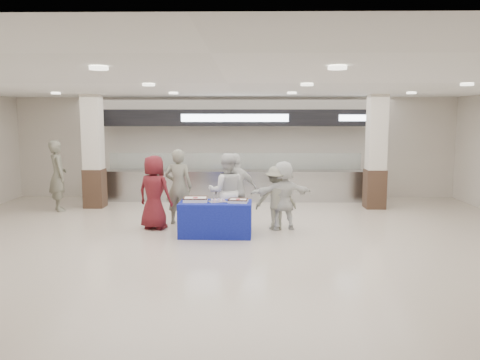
{
  "coord_description": "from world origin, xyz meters",
  "views": [
    {
      "loc": [
        0.38,
        -8.99,
        2.55
      ],
      "look_at": [
        0.21,
        1.6,
        1.14
      ],
      "focal_mm": 35.0,
      "sensor_mm": 36.0,
      "label": 1
    }
  ],
  "objects_px": {
    "display_table": "(216,219)",
    "chef_tall": "(227,191)",
    "cupcake_tray": "(218,201)",
    "civilian_white": "(283,195)",
    "chef_short": "(236,191)",
    "soldier_b": "(276,198)",
    "sheet_cake_left": "(195,199)",
    "soldier_a": "(179,187)",
    "sheet_cake_right": "(238,200)",
    "civilian_maroon": "(154,192)",
    "soldier_bg": "(58,176)"
  },
  "relations": [
    {
      "from": "sheet_cake_left",
      "to": "soldier_a",
      "type": "bearing_deg",
      "value": 115.49
    },
    {
      "from": "soldier_b",
      "to": "display_table",
      "type": "bearing_deg",
      "value": 20.14
    },
    {
      "from": "civilian_maroon",
      "to": "chef_tall",
      "type": "distance_m",
      "value": 1.67
    },
    {
      "from": "sheet_cake_right",
      "to": "civilian_maroon",
      "type": "relative_size",
      "value": 0.26
    },
    {
      "from": "soldier_b",
      "to": "civilian_white",
      "type": "distance_m",
      "value": 0.17
    },
    {
      "from": "sheet_cake_right",
      "to": "soldier_bg",
      "type": "height_order",
      "value": "soldier_bg"
    },
    {
      "from": "sheet_cake_right",
      "to": "civilian_maroon",
      "type": "xyz_separation_m",
      "value": [
        -1.94,
        0.7,
        0.06
      ]
    },
    {
      "from": "civilian_maroon",
      "to": "soldier_bg",
      "type": "xyz_separation_m",
      "value": [
        -3.08,
        2.1,
        0.12
      ]
    },
    {
      "from": "sheet_cake_right",
      "to": "civilian_maroon",
      "type": "distance_m",
      "value": 2.06
    },
    {
      "from": "chef_tall",
      "to": "soldier_b",
      "type": "relative_size",
      "value": 1.2
    },
    {
      "from": "soldier_b",
      "to": "civilian_white",
      "type": "bearing_deg",
      "value": 174.79
    },
    {
      "from": "chef_tall",
      "to": "chef_short",
      "type": "height_order",
      "value": "chef_tall"
    },
    {
      "from": "display_table",
      "to": "chef_tall",
      "type": "relative_size",
      "value": 0.88
    },
    {
      "from": "sheet_cake_right",
      "to": "civilian_maroon",
      "type": "height_order",
      "value": "civilian_maroon"
    },
    {
      "from": "chef_tall",
      "to": "chef_short",
      "type": "relative_size",
      "value": 1.01
    },
    {
      "from": "chef_tall",
      "to": "civilian_white",
      "type": "relative_size",
      "value": 1.1
    },
    {
      "from": "sheet_cake_left",
      "to": "soldier_a",
      "type": "relative_size",
      "value": 0.29
    },
    {
      "from": "display_table",
      "to": "civilian_maroon",
      "type": "bearing_deg",
      "value": 157.81
    },
    {
      "from": "sheet_cake_left",
      "to": "soldier_b",
      "type": "distance_m",
      "value": 1.89
    },
    {
      "from": "sheet_cake_right",
      "to": "soldier_a",
      "type": "height_order",
      "value": "soldier_a"
    },
    {
      "from": "sheet_cake_right",
      "to": "soldier_bg",
      "type": "distance_m",
      "value": 5.74
    },
    {
      "from": "cupcake_tray",
      "to": "chef_short",
      "type": "distance_m",
      "value": 0.86
    },
    {
      "from": "cupcake_tray",
      "to": "civilian_white",
      "type": "xyz_separation_m",
      "value": [
        1.45,
        0.65,
        0.01
      ]
    },
    {
      "from": "sheet_cake_left",
      "to": "soldier_a",
      "type": "height_order",
      "value": "soldier_a"
    },
    {
      "from": "sheet_cake_left",
      "to": "cupcake_tray",
      "type": "xyz_separation_m",
      "value": [
        0.49,
        -0.04,
        -0.02
      ]
    },
    {
      "from": "civilian_maroon",
      "to": "soldier_b",
      "type": "height_order",
      "value": "civilian_maroon"
    },
    {
      "from": "sheet_cake_left",
      "to": "sheet_cake_right",
      "type": "bearing_deg",
      "value": -5.74
    },
    {
      "from": "cupcake_tray",
      "to": "chef_short",
      "type": "xyz_separation_m",
      "value": [
        0.37,
        0.77,
        0.09
      ]
    },
    {
      "from": "soldier_bg",
      "to": "sheet_cake_left",
      "type": "bearing_deg",
      "value": -156.34
    },
    {
      "from": "display_table",
      "to": "soldier_bg",
      "type": "relative_size",
      "value": 0.8
    },
    {
      "from": "civilian_maroon",
      "to": "civilian_white",
      "type": "bearing_deg",
      "value": -158.45
    },
    {
      "from": "display_table",
      "to": "chef_short",
      "type": "xyz_separation_m",
      "value": [
        0.43,
        0.77,
        0.5
      ]
    },
    {
      "from": "cupcake_tray",
      "to": "soldier_bg",
      "type": "distance_m",
      "value": 5.34
    },
    {
      "from": "civilian_maroon",
      "to": "civilian_white",
      "type": "height_order",
      "value": "civilian_maroon"
    },
    {
      "from": "sheet_cake_right",
      "to": "civilian_white",
      "type": "bearing_deg",
      "value": 34.4
    },
    {
      "from": "chef_tall",
      "to": "civilian_white",
      "type": "height_order",
      "value": "chef_tall"
    },
    {
      "from": "civilian_maroon",
      "to": "civilian_white",
      "type": "relative_size",
      "value": 1.07
    },
    {
      "from": "soldier_a",
      "to": "soldier_bg",
      "type": "relative_size",
      "value": 0.93
    },
    {
      "from": "sheet_cake_right",
      "to": "chef_tall",
      "type": "distance_m",
      "value": 0.75
    },
    {
      "from": "sheet_cake_left",
      "to": "soldier_b",
      "type": "relative_size",
      "value": 0.37
    },
    {
      "from": "cupcake_tray",
      "to": "soldier_b",
      "type": "bearing_deg",
      "value": 26.45
    },
    {
      "from": "sheet_cake_left",
      "to": "sheet_cake_right",
      "type": "height_order",
      "value": "sheet_cake_left"
    },
    {
      "from": "civilian_maroon",
      "to": "chef_short",
      "type": "height_order",
      "value": "chef_short"
    },
    {
      "from": "sheet_cake_right",
      "to": "soldier_b",
      "type": "height_order",
      "value": "soldier_b"
    },
    {
      "from": "civilian_maroon",
      "to": "chef_short",
      "type": "bearing_deg",
      "value": -154.55
    },
    {
      "from": "sheet_cake_right",
      "to": "cupcake_tray",
      "type": "relative_size",
      "value": 0.99
    },
    {
      "from": "chef_short",
      "to": "sheet_cake_right",
      "type": "bearing_deg",
      "value": 74.19
    },
    {
      "from": "cupcake_tray",
      "to": "civilian_white",
      "type": "distance_m",
      "value": 1.59
    },
    {
      "from": "civilian_white",
      "to": "display_table",
      "type": "bearing_deg",
      "value": 6.79
    },
    {
      "from": "cupcake_tray",
      "to": "soldier_a",
      "type": "height_order",
      "value": "soldier_a"
    }
  ]
}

